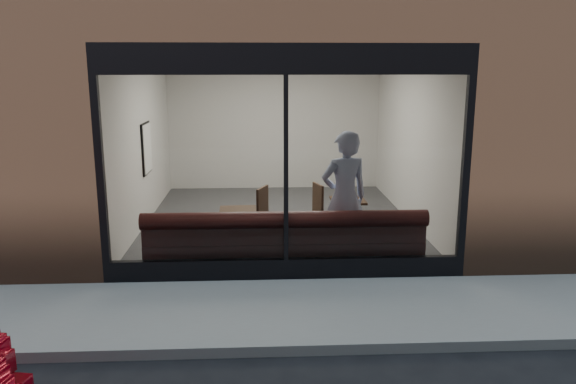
{
  "coord_description": "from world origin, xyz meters",
  "views": [
    {
      "loc": [
        -0.35,
        -5.33,
        2.92
      ],
      "look_at": [
        0.05,
        2.4,
        1.17
      ],
      "focal_mm": 35.0,
      "sensor_mm": 36.0,
      "label": 1
    }
  ],
  "objects_px": {
    "cafe_chair_right": "(307,225)",
    "cafe_table_right": "(348,200)",
    "banquette": "(285,254)",
    "cafe_chair_left": "(252,227)",
    "person": "(344,198)",
    "cafe_table_left": "(238,211)"
  },
  "relations": [
    {
      "from": "cafe_table_left",
      "to": "cafe_chair_left",
      "type": "relative_size",
      "value": 1.29
    },
    {
      "from": "person",
      "to": "cafe_table_left",
      "type": "xyz_separation_m",
      "value": [
        -1.6,
        0.29,
        -0.26
      ]
    },
    {
      "from": "cafe_chair_right",
      "to": "cafe_table_right",
      "type": "bearing_deg",
      "value": 138.99
    },
    {
      "from": "cafe_chair_right",
      "to": "person",
      "type": "bearing_deg",
      "value": 94.07
    },
    {
      "from": "person",
      "to": "cafe_table_left",
      "type": "distance_m",
      "value": 1.64
    },
    {
      "from": "cafe_table_left",
      "to": "cafe_table_right",
      "type": "height_order",
      "value": "same"
    },
    {
      "from": "cafe_table_right",
      "to": "cafe_chair_right",
      "type": "xyz_separation_m",
      "value": [
        -0.64,
        0.29,
        -0.5
      ]
    },
    {
      "from": "banquette",
      "to": "cafe_chair_right",
      "type": "bearing_deg",
      "value": 72.59
    },
    {
      "from": "cafe_table_right",
      "to": "cafe_chair_left",
      "type": "bearing_deg",
      "value": 172.51
    },
    {
      "from": "banquette",
      "to": "person",
      "type": "height_order",
      "value": "person"
    },
    {
      "from": "person",
      "to": "cafe_table_left",
      "type": "bearing_deg",
      "value": -24.79
    },
    {
      "from": "banquette",
      "to": "cafe_chair_left",
      "type": "distance_m",
      "value": 1.46
    },
    {
      "from": "person",
      "to": "cafe_table_left",
      "type": "relative_size",
      "value": 3.55
    },
    {
      "from": "cafe_table_right",
      "to": "cafe_chair_right",
      "type": "bearing_deg",
      "value": 155.93
    },
    {
      "from": "banquette",
      "to": "person",
      "type": "bearing_deg",
      "value": 17.84
    },
    {
      "from": "person",
      "to": "cafe_table_right",
      "type": "distance_m",
      "value": 0.93
    },
    {
      "from": "cafe_table_right",
      "to": "cafe_chair_left",
      "type": "relative_size",
      "value": 1.27
    },
    {
      "from": "person",
      "to": "banquette",
      "type": "bearing_deg",
      "value": 3.26
    },
    {
      "from": "person",
      "to": "cafe_table_right",
      "type": "xyz_separation_m",
      "value": [
        0.2,
        0.87,
        -0.26
      ]
    },
    {
      "from": "banquette",
      "to": "cafe_chair_right",
      "type": "distance_m",
      "value": 1.52
    },
    {
      "from": "cafe_chair_left",
      "to": "cafe_table_right",
      "type": "bearing_deg",
      "value": -164.84
    },
    {
      "from": "banquette",
      "to": "cafe_chair_right",
      "type": "height_order",
      "value": "banquette"
    }
  ]
}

